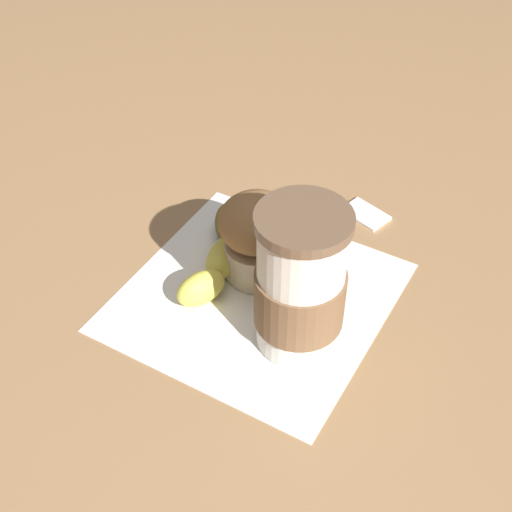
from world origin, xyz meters
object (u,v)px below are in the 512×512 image
muffin (257,235)px  banana (220,255)px  coffee_cup (300,286)px  sugar_packet (365,213)px

muffin → banana: muffin is taller
coffee_cup → sugar_packet: bearing=-97.4°
coffee_cup → muffin: (0.06, -0.07, -0.02)m
muffin → sugar_packet: muffin is taller
muffin → sugar_packet: (-0.09, -0.13, -0.05)m
muffin → banana: bearing=6.3°
coffee_cup → sugar_packet: size_ratio=2.95×
coffee_cup → banana: 0.13m
muffin → sugar_packet: size_ratio=1.89×
banana → sugar_packet: bearing=-134.2°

